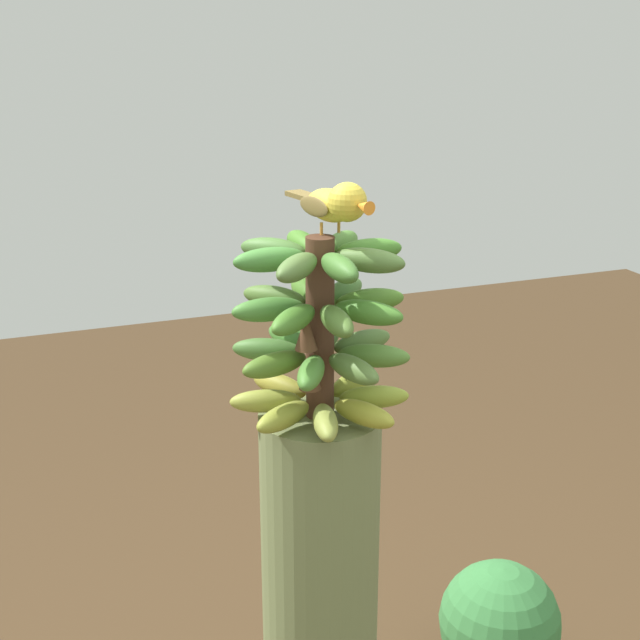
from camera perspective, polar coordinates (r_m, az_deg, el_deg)
banana_bunch at (r=1.42m, az=-0.02°, el=-0.62°), size 0.30×0.30×0.30m
perched_bird at (r=1.37m, az=1.08°, el=7.54°), size 0.08×0.22×0.09m
tropical_shrub at (r=2.56m, az=11.56°, el=-18.60°), size 0.33×0.33×0.40m
fallen_banana at (r=2.98m, az=-0.27°, el=-17.48°), size 0.16×0.08×0.04m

